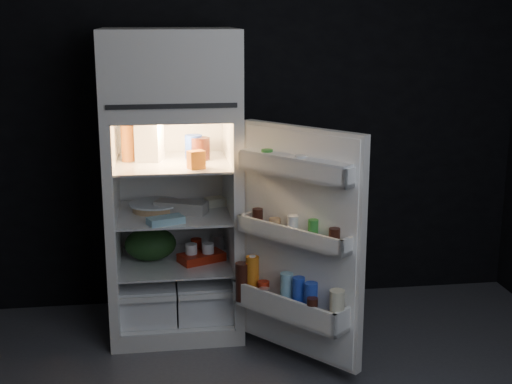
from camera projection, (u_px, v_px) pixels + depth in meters
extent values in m
cube|color=black|center=(215.00, 97.00, 4.48)|extent=(4.00, 0.00, 2.70)
cube|color=black|center=(386.00, 318.00, 1.21)|extent=(4.00, 0.00, 2.70)
cube|color=white|center=(177.00, 317.00, 4.37)|extent=(0.76, 0.70, 0.10)
cube|color=white|center=(113.00, 218.00, 4.16)|extent=(0.05, 0.70, 1.20)
cube|color=white|center=(233.00, 213.00, 4.26)|extent=(0.05, 0.70, 1.20)
cube|color=white|center=(172.00, 201.00, 4.53)|extent=(0.66, 0.05, 1.20)
cube|color=white|center=(171.00, 109.00, 4.06)|extent=(0.76, 0.70, 0.06)
cube|color=white|center=(169.00, 66.00, 4.00)|extent=(0.76, 0.70, 0.42)
cube|color=black|center=(172.00, 106.00, 3.71)|extent=(0.68, 0.01, 0.02)
cube|color=white|center=(118.00, 219.00, 4.14)|extent=(0.01, 0.65, 1.20)
cube|color=white|center=(229.00, 214.00, 4.23)|extent=(0.01, 0.65, 1.20)
cube|color=white|center=(171.00, 116.00, 4.04)|extent=(0.66, 0.65, 0.01)
cube|color=white|center=(177.00, 310.00, 4.33)|extent=(0.66, 0.65, 0.01)
cube|color=white|center=(172.00, 163.00, 4.11)|extent=(0.65, 0.63, 0.01)
cube|color=white|center=(174.00, 213.00, 4.18)|extent=(0.65, 0.63, 0.01)
cube|color=white|center=(175.00, 261.00, 4.26)|extent=(0.65, 0.63, 0.01)
cube|color=white|center=(148.00, 293.00, 4.30)|extent=(0.32, 0.59, 0.22)
cube|color=white|center=(203.00, 290.00, 4.35)|extent=(0.32, 0.59, 0.22)
cube|color=white|center=(148.00, 300.00, 3.97)|extent=(0.32, 0.02, 0.03)
cube|color=white|center=(207.00, 296.00, 4.01)|extent=(0.32, 0.02, 0.03)
cube|color=#FFE5B2|center=(171.00, 121.00, 4.00)|extent=(0.14, 0.14, 0.02)
cube|color=white|center=(302.00, 243.00, 3.70)|extent=(0.53, 0.61, 1.22)
cube|color=white|center=(298.00, 244.00, 3.68)|extent=(0.47, 0.56, 1.18)
cube|color=white|center=(294.00, 176.00, 3.56)|extent=(0.51, 0.58, 0.02)
cube|color=white|center=(290.00, 170.00, 3.53)|extent=(0.45, 0.53, 0.10)
cube|color=white|center=(349.00, 178.00, 3.34)|extent=(0.08, 0.07, 0.10)
cube|color=white|center=(246.00, 160.00, 3.77)|extent=(0.08, 0.07, 0.10)
cube|color=white|center=(293.00, 240.00, 3.64)|extent=(0.51, 0.59, 0.02)
cube|color=white|center=(288.00, 235.00, 3.60)|extent=(0.45, 0.53, 0.09)
cube|color=white|center=(346.00, 247.00, 3.42)|extent=(0.09, 0.08, 0.09)
cube|color=white|center=(245.00, 221.00, 3.84)|extent=(0.09, 0.08, 0.09)
cube|color=white|center=(289.00, 315.00, 3.72)|extent=(0.54, 0.61, 0.02)
cube|color=white|center=(282.00, 308.00, 3.67)|extent=(0.45, 0.53, 0.13)
cube|color=white|center=(341.00, 323.00, 3.49)|extent=(0.12, 0.11, 0.13)
cube|color=white|center=(243.00, 289.00, 3.92)|extent=(0.12, 0.11, 0.13)
cube|color=white|center=(294.00, 158.00, 3.54)|extent=(0.49, 0.56, 0.02)
cylinder|color=silver|center=(300.00, 165.00, 3.52)|extent=(0.08, 0.08, 0.10)
cylinder|color=#338C33|center=(267.00, 159.00, 3.66)|extent=(0.08, 0.08, 0.10)
cylinder|color=black|center=(334.00, 239.00, 3.45)|extent=(0.08, 0.08, 0.10)
cylinder|color=#338C33|center=(313.00, 232.00, 3.54)|extent=(0.07, 0.07, 0.12)
cylinder|color=silver|center=(293.00, 227.00, 3.62)|extent=(0.08, 0.08, 0.12)
cylinder|color=tan|center=(275.00, 226.00, 3.70)|extent=(0.08, 0.08, 0.08)
cylinder|color=black|center=(258.00, 219.00, 3.78)|extent=(0.08, 0.08, 0.11)
cylinder|color=beige|center=(337.00, 310.00, 3.50)|extent=(0.11, 0.11, 0.20)
cylinder|color=#203FB1|center=(311.00, 302.00, 3.60)|extent=(0.10, 0.10, 0.20)
cylinder|color=#203FB1|center=(298.00, 297.00, 3.65)|extent=(0.09, 0.09, 0.21)
cylinder|color=#85BACD|center=(286.00, 293.00, 3.71)|extent=(0.10, 0.10, 0.21)
cylinder|color=#981E0D|center=(263.00, 293.00, 3.82)|extent=(0.09, 0.09, 0.13)
cylinder|color=orange|center=(252.00, 278.00, 3.86)|extent=(0.10, 0.10, 0.25)
cylinder|color=black|center=(312.00, 312.00, 3.56)|extent=(0.08, 0.08, 0.14)
cylinder|color=silver|center=(264.00, 298.00, 3.77)|extent=(0.08, 0.08, 0.11)
cylinder|color=black|center=(242.00, 282.00, 3.86)|extent=(0.10, 0.10, 0.21)
cylinder|color=white|center=(252.00, 258.00, 3.83)|extent=(0.05, 0.05, 0.02)
cube|color=white|center=(149.00, 140.00, 4.12)|extent=(0.17, 0.17, 0.24)
cylinder|color=#203FB1|center=(194.00, 147.00, 4.20)|extent=(0.12, 0.12, 0.14)
cylinder|color=black|center=(201.00, 149.00, 4.17)|extent=(0.11, 0.11, 0.13)
cylinder|color=#B7601D|center=(128.00, 142.00, 4.11)|extent=(0.09, 0.09, 0.22)
cube|color=orange|center=(196.00, 160.00, 3.93)|extent=(0.11, 0.09, 0.10)
cube|color=gray|center=(181.00, 207.00, 4.16)|extent=(0.32, 0.22, 0.07)
cylinder|color=tan|center=(155.00, 207.00, 4.21)|extent=(0.35, 0.35, 0.04)
cube|color=#85BACD|center=(166.00, 220.00, 3.94)|extent=(0.22, 0.16, 0.04)
cube|color=beige|center=(215.00, 202.00, 4.32)|extent=(0.13, 0.12, 0.05)
ellipsoid|color=#193815|center=(151.00, 244.00, 4.25)|extent=(0.35, 0.31, 0.20)
cube|color=#981E0D|center=(202.00, 257.00, 4.24)|extent=(0.30, 0.23, 0.05)
cylinder|color=#981E0D|center=(196.00, 246.00, 4.38)|extent=(0.08, 0.08, 0.09)
cylinder|color=silver|center=(218.00, 242.00, 4.45)|extent=(0.09, 0.09, 0.09)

